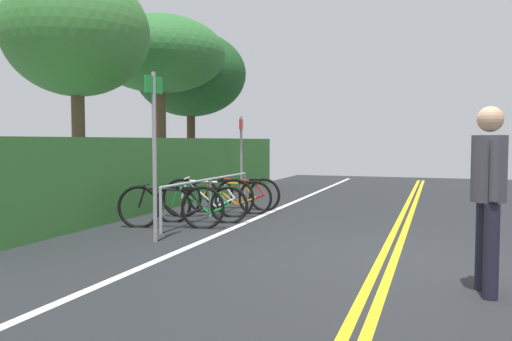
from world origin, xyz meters
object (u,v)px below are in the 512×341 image
Objects in this scene: bicycle_0 at (171,207)px; bicycle_3 at (229,196)px; bicycle_2 at (208,198)px; tree_mid at (76,34)px; sign_post_near at (154,141)px; sign_post_far at (241,151)px; pedestrian at (489,186)px; bicycle_4 at (241,193)px; bicycle_1 at (201,204)px; tree_far_right at (160,55)px; bike_rack at (210,187)px; tree_extra at (191,75)px.

bicycle_0 reaches higher than bicycle_3.
bicycle_0 is at bearing 177.58° from bicycle_2.
bicycle_0 is 0.37× the size of tree_mid.
sign_post_near reaches higher than bicycle_3.
tree_mid is (-2.59, 2.51, 2.34)m from sign_post_far.
pedestrian is 4.46m from sign_post_near.
tree_mid is (-1.64, 2.88, 3.23)m from bicycle_4.
sign_post_near is (-1.80, -0.13, 1.13)m from bicycle_1.
tree_far_right is (4.68, 2.88, 3.40)m from bicycle_0.
sign_post_near is (-3.75, -0.12, 1.12)m from bicycle_4.
pedestrian reaches higher than bike_rack.
tree_extra is (2.25, 0.23, -0.23)m from tree_far_right.
bicycle_2 is at bearing 51.53° from pedestrian.
sign_post_far is 4.30m from tree_mid.
pedestrian is at bearing -138.13° from bicycle_4.
sign_post_far is 0.42× the size of tree_mid.
bicycle_3 is 0.37× the size of tree_far_right.
bicycle_4 is at bearing -123.33° from tree_far_right.
bicycle_2 reaches higher than bicycle_3.
bicycle_0 is 1.07× the size of bicycle_1.
bicycle_4 is 4.63m from tree_mid.
bicycle_3 is at bearing -11.42° from bike_rack.
tree_far_right is at bearing 29.22° from sign_post_near.
sign_post_far reaches higher than bicycle_4.
bicycle_3 is 6.17m from pedestrian.
sign_post_near is at bearing -156.67° from tree_extra.
tree_far_right is at bearing 37.83° from bicycle_1.
bicycle_0 is 4.27m from tree_mid.
bicycle_4 is 0.88× the size of sign_post_far.
tree_extra is at bearing 40.08° from pedestrian.
sign_post_far is (2.21, 0.18, 0.86)m from bicycle_2.
bicycle_3 is 0.88× the size of sign_post_far.
bicycle_0 is at bearing -110.56° from tree_mid.
bicycle_2 is 2.73m from sign_post_near.
bicycle_1 is at bearing -151.92° from tree_extra.
tree_mid is 1.00× the size of tree_extra.
tree_far_right is (2.06, 3.13, 3.41)m from bicycle_4.
bicycle_3 is 0.66m from bicycle_4.
bicycle_1 is 0.35× the size of tree_mid.
bike_rack is at bearing 174.14° from bicycle_4.
sign_post_near is at bearing -174.10° from sign_post_far.
bicycle_1 is 0.93× the size of bicycle_3.
bike_rack is 1.85× the size of sign_post_far.
sign_post_far reaches higher than bicycle_2.
tree_extra is at bearing 23.33° from sign_post_near.
sign_post_near is 0.50× the size of tree_mid.
bicycle_2 is 5.58m from tree_far_right.
tree_mid is (0.98, 2.63, 3.22)m from bicycle_0.
bike_rack is at bearing -150.17° from tree_extra.
bicycle_3 is 1.88m from sign_post_far.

